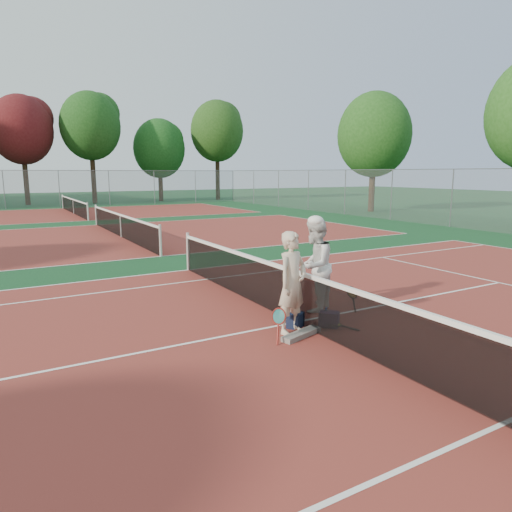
{
  "coord_description": "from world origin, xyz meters",
  "views": [
    {
      "loc": [
        -4.78,
        -6.83,
        2.81
      ],
      "look_at": [
        0.0,
        1.51,
        1.05
      ],
      "focal_mm": 32.0,
      "sensor_mm": 36.0,
      "label": 1
    }
  ],
  "objects_px": {
    "racket_black_held": "(352,300)",
    "water_bottle": "(326,317)",
    "sports_bag_purple": "(329,319)",
    "net_main": "(296,297)",
    "player_a": "(292,283)",
    "racket_spare": "(334,325)",
    "sports_bag_navy": "(295,320)",
    "player_b": "(315,265)",
    "racket_red": "(279,325)"
  },
  "relations": [
    {
      "from": "net_main",
      "to": "player_b",
      "type": "relative_size",
      "value": 5.77
    },
    {
      "from": "net_main",
      "to": "sports_bag_navy",
      "type": "xyz_separation_m",
      "value": [
        -0.15,
        -0.21,
        -0.37
      ]
    },
    {
      "from": "sports_bag_purple",
      "to": "water_bottle",
      "type": "distance_m",
      "value": 0.1
    },
    {
      "from": "racket_black_held",
      "to": "net_main",
      "type": "bearing_deg",
      "value": -19.91
    },
    {
      "from": "racket_black_held",
      "to": "racket_spare",
      "type": "relative_size",
      "value": 0.96
    },
    {
      "from": "racket_red",
      "to": "racket_spare",
      "type": "distance_m",
      "value": 1.28
    },
    {
      "from": "player_a",
      "to": "sports_bag_navy",
      "type": "distance_m",
      "value": 0.83
    },
    {
      "from": "player_a",
      "to": "racket_spare",
      "type": "distance_m",
      "value": 1.19
    },
    {
      "from": "net_main",
      "to": "racket_spare",
      "type": "bearing_deg",
      "value": -53.7
    },
    {
      "from": "net_main",
      "to": "racket_black_held",
      "type": "xyz_separation_m",
      "value": [
        1.28,
        -0.12,
        -0.22
      ]
    },
    {
      "from": "player_a",
      "to": "sports_bag_purple",
      "type": "height_order",
      "value": "player_a"
    },
    {
      "from": "player_a",
      "to": "player_b",
      "type": "height_order",
      "value": "player_b"
    },
    {
      "from": "racket_red",
      "to": "sports_bag_navy",
      "type": "xyz_separation_m",
      "value": [
        0.67,
        0.46,
        -0.15
      ]
    },
    {
      "from": "racket_black_held",
      "to": "racket_spare",
      "type": "xyz_separation_m",
      "value": [
        -0.84,
        -0.48,
        -0.23
      ]
    },
    {
      "from": "net_main",
      "to": "water_bottle",
      "type": "relative_size",
      "value": 36.6
    },
    {
      "from": "net_main",
      "to": "sports_bag_purple",
      "type": "relative_size",
      "value": 31.25
    },
    {
      "from": "racket_black_held",
      "to": "sports_bag_navy",
      "type": "bearing_deg",
      "value": -10.78
    },
    {
      "from": "sports_bag_navy",
      "to": "player_a",
      "type": "bearing_deg",
      "value": -137.84
    },
    {
      "from": "racket_spare",
      "to": "sports_bag_navy",
      "type": "relative_size",
      "value": 1.74
    },
    {
      "from": "racket_red",
      "to": "water_bottle",
      "type": "relative_size",
      "value": 1.9
    },
    {
      "from": "player_b",
      "to": "racket_black_held",
      "type": "bearing_deg",
      "value": 95.56
    },
    {
      "from": "player_a",
      "to": "racket_black_held",
      "type": "xyz_separation_m",
      "value": [
        1.64,
        0.29,
        -0.62
      ]
    },
    {
      "from": "racket_black_held",
      "to": "water_bottle",
      "type": "xyz_separation_m",
      "value": [
        -0.87,
        -0.28,
        -0.14
      ]
    },
    {
      "from": "racket_red",
      "to": "racket_black_held",
      "type": "distance_m",
      "value": 2.17
    },
    {
      "from": "racket_black_held",
      "to": "player_b",
      "type": "bearing_deg",
      "value": -63.56
    },
    {
      "from": "net_main",
      "to": "player_a",
      "type": "height_order",
      "value": "player_a"
    },
    {
      "from": "sports_bag_navy",
      "to": "water_bottle",
      "type": "height_order",
      "value": "water_bottle"
    },
    {
      "from": "player_b",
      "to": "water_bottle",
      "type": "distance_m",
      "value": 1.23
    },
    {
      "from": "player_a",
      "to": "racket_spare",
      "type": "xyz_separation_m",
      "value": [
        0.81,
        -0.2,
        -0.85
      ]
    },
    {
      "from": "water_bottle",
      "to": "net_main",
      "type": "bearing_deg",
      "value": 135.4
    },
    {
      "from": "player_a",
      "to": "racket_black_held",
      "type": "bearing_deg",
      "value": -8.23
    },
    {
      "from": "player_b",
      "to": "player_a",
      "type": "bearing_deg",
      "value": 2.02
    },
    {
      "from": "racket_spare",
      "to": "water_bottle",
      "type": "relative_size",
      "value": 2.0
    },
    {
      "from": "player_a",
      "to": "sports_bag_purple",
      "type": "bearing_deg",
      "value": -25.01
    },
    {
      "from": "player_b",
      "to": "sports_bag_navy",
      "type": "xyz_separation_m",
      "value": [
        -0.92,
        -0.67,
        -0.82
      ]
    },
    {
      "from": "racket_black_held",
      "to": "racket_spare",
      "type": "bearing_deg",
      "value": 15.58
    },
    {
      "from": "racket_black_held",
      "to": "sports_bag_navy",
      "type": "relative_size",
      "value": 1.67
    },
    {
      "from": "racket_black_held",
      "to": "sports_bag_purple",
      "type": "relative_size",
      "value": 1.64
    },
    {
      "from": "racket_red",
      "to": "racket_spare",
      "type": "height_order",
      "value": "racket_red"
    },
    {
      "from": "racket_red",
      "to": "player_a",
      "type": "bearing_deg",
      "value": -19.23
    },
    {
      "from": "player_a",
      "to": "water_bottle",
      "type": "relative_size",
      "value": 6.06
    },
    {
      "from": "net_main",
      "to": "player_a",
      "type": "relative_size",
      "value": 6.04
    },
    {
      "from": "racket_red",
      "to": "net_main",
      "type": "bearing_deg",
      "value": -10.29
    },
    {
      "from": "player_b",
      "to": "water_bottle",
      "type": "height_order",
      "value": "player_b"
    },
    {
      "from": "player_b",
      "to": "sports_bag_purple",
      "type": "relative_size",
      "value": 5.42
    },
    {
      "from": "racket_black_held",
      "to": "water_bottle",
      "type": "height_order",
      "value": "racket_black_held"
    },
    {
      "from": "sports_bag_navy",
      "to": "water_bottle",
      "type": "relative_size",
      "value": 1.15
    },
    {
      "from": "net_main",
      "to": "water_bottle",
      "type": "xyz_separation_m",
      "value": [
        0.41,
        -0.4,
        -0.36
      ]
    },
    {
      "from": "player_b",
      "to": "racket_black_held",
      "type": "relative_size",
      "value": 3.31
    },
    {
      "from": "racket_black_held",
      "to": "water_bottle",
      "type": "relative_size",
      "value": 1.92
    }
  ]
}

